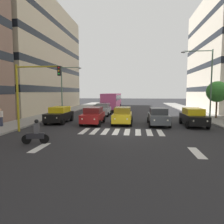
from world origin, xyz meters
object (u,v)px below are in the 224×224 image
Objects in this scene: car_3 at (93,115)px; pedestrian_waiting at (1,117)px; motorcycle_with_rider at (36,134)px; street_lamp_left at (206,77)px; street_tree_1 at (217,92)px; car_0 at (193,117)px; car_4 at (59,114)px; car_row2_0 at (103,109)px; car_1 at (158,116)px; street_lamp_right at (65,85)px; traffic_light_gantry at (29,87)px; bus_behind_traffic at (112,100)px; car_2 at (123,115)px.

car_3 is 2.72× the size of pedestrian_waiting.
street_lamp_left is (-14.10, -12.44, 4.32)m from motorcycle_with_rider.
motorcycle_with_rider is at bearing 41.41° from street_tree_1.
street_lamp_left reaches higher than pedestrian_waiting.
car_3 reaches higher than motorcycle_with_rider.
car_3 is at bearing 17.87° from street_lamp_left.
pedestrian_waiting is (17.83, 3.08, 0.11)m from car_0.
car_row2_0 is at bearing -116.38° from car_4.
car_1 is at bearing 179.50° from car_3.
street_lamp_left is (-5.63, -3.98, 4.08)m from car_1.
street_tree_1 is at bearing 171.95° from street_lamp_right.
street_tree_1 is at bearing -138.60° from street_lamp_left.
car_row2_0 is 13.28m from traffic_light_gantry.
street_tree_1 is at bearing -138.59° from motorcycle_with_rider.
car_1 is at bearing 177.02° from car_4.
street_lamp_left is (-16.45, -8.63, 1.30)m from traffic_light_gantry.
motorcycle_with_rider is at bearing 41.42° from street_lamp_left.
bus_behind_traffic is at bearing -101.44° from traffic_light_gantry.
pedestrian_waiting reaches higher than car_2.
car_3 is 3.81m from car_4.
street_lamp_left is at bearing -159.23° from car_2.
street_lamp_left is at bearing -152.31° from traffic_light_gantry.
street_lamp_right is at bearing -55.05° from car_3.
bus_behind_traffic is (-0.00, -16.39, 0.97)m from car_3.
car_4 reaches higher than motorcycle_with_rider.
car_3 is at bearing -0.50° from car_1.
car_2 and car_4 have the same top height.
street_lamp_right is (1.55, -13.04, 0.66)m from traffic_light_gantry.
car_3 is at bearing 8.34° from car_2.
traffic_light_gantry is at bearing 84.57° from car_4.
pedestrian_waiting is (7.97, 19.61, -0.86)m from bus_behind_traffic.
motorcycle_with_rider is at bearing 85.60° from bus_behind_traffic.
car_0 is at bearing 142.39° from car_row2_0.
car_1 is at bearing 111.72° from bus_behind_traffic.
car_0 is at bearing -144.60° from motorcycle_with_rider.
pedestrian_waiting is (21.96, 8.74, -2.31)m from street_tree_1.
street_lamp_left reaches higher than car_0.
bus_behind_traffic is at bearing -112.11° from pedestrian_waiting.
traffic_light_gantry is (7.25, 5.14, 2.77)m from car_2.
car_3 is 2.64× the size of motorcycle_with_rider.
car_1 is at bearing -1.36° from car_0.
car_row2_0 is (3.21, -7.20, 0.00)m from car_2.
traffic_light_gantry is (14.13, 4.57, 2.77)m from car_0.
car_3 is at bearing 172.73° from car_4.
car_1 is at bearing 172.14° from car_2.
car_2 is at bearing 20.77° from street_lamp_left.
pedestrian_waiting is at bearing 67.89° from bus_behind_traffic.
car_2 is at bearing 179.62° from car_4.
pedestrian_waiting reaches higher than motorcycle_with_rider.
car_0 is at bearing 151.64° from street_lamp_right.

